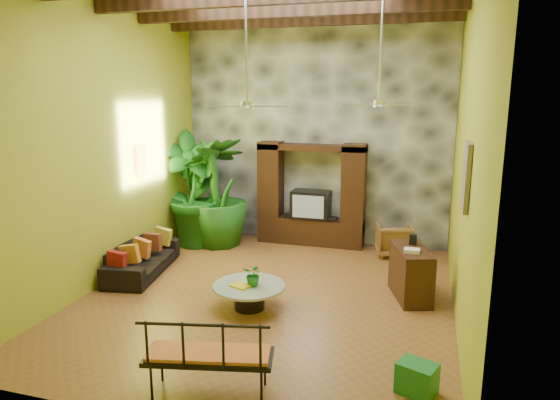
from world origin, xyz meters
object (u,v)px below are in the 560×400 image
(iron_bench, at_px, (206,353))
(green_bin, at_px, (417,378))
(tall_plant_a, at_px, (190,187))
(side_console, at_px, (411,273))
(tall_plant_b, at_px, (194,194))
(tall_plant_c, at_px, (217,192))
(coffee_table, at_px, (249,293))
(ceiling_fan_front, at_px, (247,91))
(sofa, at_px, (142,258))
(ceiling_fan_back, at_px, (379,91))
(entertainment_center, at_px, (311,202))
(wicker_armchair, at_px, (394,240))

(iron_bench, distance_m, green_bin, 2.43)
(tall_plant_a, height_order, side_console, tall_plant_a)
(tall_plant_b, xyz_separation_m, tall_plant_c, (0.52, 0.11, 0.06))
(coffee_table, bearing_deg, ceiling_fan_front, 109.40)
(tall_plant_c, bearing_deg, green_bin, -46.05)
(sofa, relative_size, tall_plant_c, 0.84)
(ceiling_fan_back, relative_size, tall_plant_c, 0.76)
(tall_plant_b, height_order, coffee_table, tall_plant_b)
(coffee_table, bearing_deg, tall_plant_a, 129.83)
(tall_plant_a, bearing_deg, ceiling_fan_back, -16.25)
(sofa, xyz_separation_m, tall_plant_a, (0.00, 2.07, 0.99))
(entertainment_center, relative_size, side_console, 2.23)
(entertainment_center, height_order, ceiling_fan_front, ceiling_fan_front)
(ceiling_fan_back, xyz_separation_m, sofa, (-4.25, -0.83, -3.10))
(tall_plant_b, distance_m, side_console, 5.17)
(tall_plant_a, xyz_separation_m, side_console, (4.95, -1.84, -0.86))
(coffee_table, distance_m, green_bin, 3.08)
(tall_plant_a, bearing_deg, ceiling_fan_front, -49.21)
(side_console, bearing_deg, tall_plant_a, 141.92)
(tall_plant_c, relative_size, iron_bench, 1.60)
(sofa, xyz_separation_m, tall_plant_c, (0.66, 2.08, 0.92))
(ceiling_fan_front, relative_size, wicker_armchair, 2.53)
(ceiling_fan_front, bearing_deg, iron_bench, -80.91)
(coffee_table, relative_size, green_bin, 2.72)
(tall_plant_c, bearing_deg, sofa, -107.67)
(ceiling_fan_back, distance_m, side_console, 3.11)
(tall_plant_a, distance_m, tall_plant_b, 0.21)
(entertainment_center, bearing_deg, tall_plant_a, -165.26)
(wicker_armchair, xyz_separation_m, tall_plant_b, (-4.38, -0.47, 0.83))
(entertainment_center, bearing_deg, coffee_table, -92.16)
(tall_plant_b, xyz_separation_m, iron_bench, (2.71, -5.28, -0.62))
(green_bin, bearing_deg, entertainment_center, 115.04)
(ceiling_fan_front, relative_size, iron_bench, 1.22)
(entertainment_center, relative_size, green_bin, 5.69)
(tall_plant_a, relative_size, tall_plant_c, 1.06)
(ceiling_fan_front, xyz_separation_m, coffee_table, (0.06, -0.17, -3.15))
(tall_plant_a, relative_size, iron_bench, 1.69)
(ceiling_fan_back, xyz_separation_m, side_console, (0.70, -0.60, -2.97))
(tall_plant_a, bearing_deg, side_console, -20.37)
(tall_plant_a, relative_size, tall_plant_b, 1.11)
(wicker_armchair, xyz_separation_m, coffee_table, (-2.02, -3.38, -0.08))
(tall_plant_a, relative_size, coffee_table, 2.24)
(coffee_table, relative_size, iron_bench, 0.75)
(ceiling_fan_front, relative_size, ceiling_fan_back, 1.00)
(sofa, bearing_deg, tall_plant_c, -26.95)
(wicker_armchair, bearing_deg, side_console, 89.01)
(wicker_armchair, bearing_deg, tall_plant_a, -7.15)
(sofa, bearing_deg, tall_plant_a, -9.28)
(ceiling_fan_back, bearing_deg, coffee_table, -134.51)
(entertainment_center, bearing_deg, sofa, -133.77)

